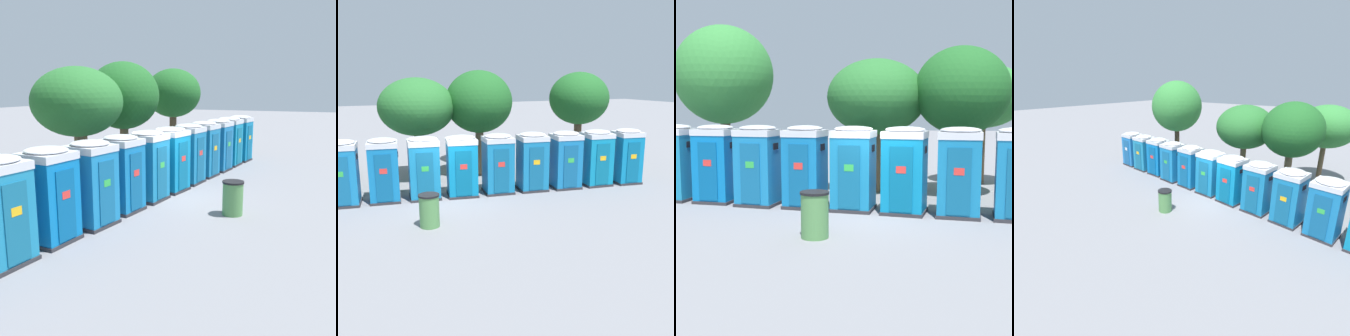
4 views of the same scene
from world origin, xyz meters
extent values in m
plane|color=slate|center=(0.00, 0.00, 0.00)|extent=(120.00, 120.00, 0.00)
cube|color=#2D2D33|center=(-3.75, 1.08, 0.05)|extent=(1.40, 1.37, 0.10)
cube|color=#1676B7|center=(-3.75, 1.08, 1.15)|extent=(1.34, 1.31, 2.10)
cube|color=#115C8E|center=(-3.84, 0.51, 1.07)|extent=(0.64, 0.13, 1.85)
cube|color=green|center=(-3.85, 0.49, 1.35)|extent=(0.28, 0.05, 0.20)
cube|color=black|center=(-3.16, 0.99, 1.89)|extent=(0.08, 0.36, 0.20)
cube|color=silver|center=(-3.75, 1.08, 2.30)|extent=(1.38, 1.35, 0.20)
ellipsoid|color=silver|center=(-3.75, 1.08, 2.45)|extent=(1.31, 1.28, 0.18)
cube|color=#2D2D33|center=(-2.21, 0.93, 0.05)|extent=(1.34, 1.36, 0.10)
cube|color=#106DB1|center=(-2.21, 0.93, 1.15)|extent=(1.27, 1.29, 2.10)
cube|color=#0C558A|center=(-2.30, 0.35, 1.07)|extent=(0.61, 0.12, 1.85)
cube|color=red|center=(-2.30, 0.34, 1.35)|extent=(0.28, 0.05, 0.20)
cube|color=black|center=(-1.65, 0.85, 1.89)|extent=(0.08, 0.36, 0.20)
cube|color=silver|center=(-2.21, 0.93, 2.30)|extent=(1.31, 1.33, 0.20)
ellipsoid|color=silver|center=(-2.21, 0.93, 2.45)|extent=(1.25, 1.27, 0.18)
cube|color=#2D2D33|center=(-0.68, 0.70, 0.05)|extent=(1.37, 1.34, 0.10)
cube|color=#1477AF|center=(-0.68, 0.70, 1.15)|extent=(1.30, 1.27, 2.10)
cube|color=#105D88|center=(-0.75, 0.12, 1.07)|extent=(0.64, 0.11, 1.85)
cube|color=green|center=(-0.76, 0.10, 1.35)|extent=(0.28, 0.04, 0.20)
cube|color=black|center=(-0.09, 0.62, 1.89)|extent=(0.07, 0.36, 0.20)
cube|color=silver|center=(-0.68, 0.70, 2.30)|extent=(1.34, 1.31, 0.20)
ellipsoid|color=silver|center=(-0.68, 0.70, 2.45)|extent=(1.28, 1.25, 0.18)
cube|color=#2D2D33|center=(0.84, 0.44, 0.05)|extent=(1.43, 1.40, 0.10)
cube|color=#0A7AB3|center=(0.84, 0.44, 1.15)|extent=(1.36, 1.33, 2.10)
cube|color=#085F8B|center=(0.74, -0.14, 1.07)|extent=(0.64, 0.14, 1.85)
cube|color=red|center=(0.74, -0.15, 1.35)|extent=(0.28, 0.06, 0.20)
cube|color=black|center=(1.43, 0.33, 1.89)|extent=(0.09, 0.36, 0.20)
cube|color=silver|center=(0.84, 0.44, 2.30)|extent=(1.40, 1.37, 0.20)
ellipsoid|color=silver|center=(0.84, 0.44, 2.45)|extent=(1.33, 1.30, 0.18)
cube|color=#2D2D33|center=(2.38, 0.24, 0.05)|extent=(1.36, 1.35, 0.10)
cube|color=#1372AA|center=(2.38, 0.24, 1.15)|extent=(1.30, 1.28, 2.10)
cube|color=#0F5985|center=(2.30, -0.34, 1.07)|extent=(0.64, 0.11, 1.85)
cube|color=red|center=(2.30, -0.36, 1.35)|extent=(0.28, 0.04, 0.20)
cube|color=black|center=(2.97, 0.16, 1.89)|extent=(0.07, 0.36, 0.20)
cube|color=silver|center=(2.38, 0.24, 2.30)|extent=(1.34, 1.32, 0.20)
ellipsoid|color=silver|center=(2.38, 0.24, 2.45)|extent=(1.27, 1.26, 0.18)
cube|color=#2D2D33|center=(3.91, 0.03, 0.05)|extent=(1.37, 1.36, 0.10)
cube|color=#1572AB|center=(3.91, 0.03, 1.15)|extent=(1.31, 1.30, 2.10)
cube|color=#105986|center=(3.82, -0.55, 1.07)|extent=(0.63, 0.12, 1.85)
cube|color=yellow|center=(3.82, -0.57, 1.35)|extent=(0.28, 0.05, 0.20)
cube|color=black|center=(4.49, -0.06, 1.89)|extent=(0.08, 0.36, 0.20)
cube|color=silver|center=(3.91, 0.03, 2.30)|extent=(1.35, 1.34, 0.20)
ellipsoid|color=silver|center=(3.91, 0.03, 2.45)|extent=(1.28, 1.27, 0.18)
cube|color=#2D2D33|center=(5.44, -0.23, 0.05)|extent=(1.38, 1.36, 0.10)
cube|color=#156FAF|center=(5.44, -0.23, 1.15)|extent=(1.31, 1.29, 2.10)
cube|color=#105688|center=(5.36, -0.81, 1.07)|extent=(0.64, 0.12, 1.85)
cube|color=green|center=(5.35, -0.83, 1.35)|extent=(0.28, 0.05, 0.20)
cube|color=black|center=(6.03, -0.31, 1.89)|extent=(0.07, 0.36, 0.20)
cube|color=silver|center=(5.44, -0.23, 2.30)|extent=(1.35, 1.33, 0.20)
ellipsoid|color=silver|center=(5.44, -0.23, 2.45)|extent=(1.29, 1.27, 0.18)
cube|color=#2D2D33|center=(6.98, -0.41, 0.05)|extent=(1.36, 1.33, 0.10)
cube|color=#0D7FAE|center=(6.98, -0.41, 1.15)|extent=(1.29, 1.27, 2.10)
cube|color=#0A6388|center=(6.91, -0.99, 1.07)|extent=(0.64, 0.10, 1.85)
cube|color=yellow|center=(6.91, -1.01, 1.35)|extent=(0.28, 0.04, 0.20)
cube|color=black|center=(7.57, -0.48, 1.89)|extent=(0.07, 0.36, 0.20)
cube|color=silver|center=(6.98, -0.41, 2.30)|extent=(1.33, 1.31, 0.20)
ellipsoid|color=silver|center=(6.98, -0.41, 2.45)|extent=(1.27, 1.24, 0.18)
cube|color=#2D2D33|center=(8.50, -0.65, 0.05)|extent=(1.33, 1.36, 0.10)
cube|color=#0C77AF|center=(8.50, -0.65, 1.15)|extent=(1.27, 1.30, 2.10)
cube|color=#095D88|center=(8.41, -1.23, 1.07)|extent=(0.60, 0.12, 1.85)
cube|color=yellow|center=(8.41, -1.25, 1.35)|extent=(0.28, 0.05, 0.20)
cube|color=black|center=(9.06, -0.74, 1.89)|extent=(0.08, 0.36, 0.20)
cube|color=silver|center=(8.50, -0.65, 2.30)|extent=(1.30, 1.34, 0.20)
ellipsoid|color=silver|center=(8.50, -0.65, 2.45)|extent=(1.24, 1.27, 0.18)
cylinder|color=brown|center=(2.76, 3.52, 1.42)|extent=(0.40, 0.40, 2.84)
ellipsoid|color=#1E5B23|center=(2.76, 3.52, 3.67)|extent=(3.27, 3.27, 3.03)
cylinder|color=brown|center=(3.93, 6.51, 1.44)|extent=(0.30, 0.30, 2.87)
ellipsoid|color=#337F38|center=(3.93, 6.51, 3.59)|extent=(3.45, 3.45, 2.60)
cylinder|color=brown|center=(8.46, 3.34, 1.48)|extent=(0.42, 0.42, 2.96)
ellipsoid|color=#1E5B23|center=(8.46, 3.34, 3.74)|extent=(3.23, 3.23, 2.81)
cylinder|color=brown|center=(-0.21, 3.95, 1.37)|extent=(0.37, 0.37, 2.74)
ellipsoid|color=#286B2D|center=(-0.21, 3.95, 3.48)|extent=(3.59, 3.59, 2.72)
cylinder|color=#518C4C|center=(-1.24, -2.55, 0.52)|extent=(0.65, 0.65, 1.05)
cylinder|color=black|center=(-1.24, -2.55, 1.08)|extent=(0.69, 0.69, 0.06)
camera|label=1|loc=(-13.24, -5.23, 3.99)|focal=42.00mm
camera|label=2|loc=(-3.90, -14.80, 4.81)|focal=42.00mm
camera|label=3|loc=(0.83, -13.14, 2.97)|focal=50.00mm
camera|label=4|loc=(6.66, -11.42, 6.16)|focal=28.00mm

